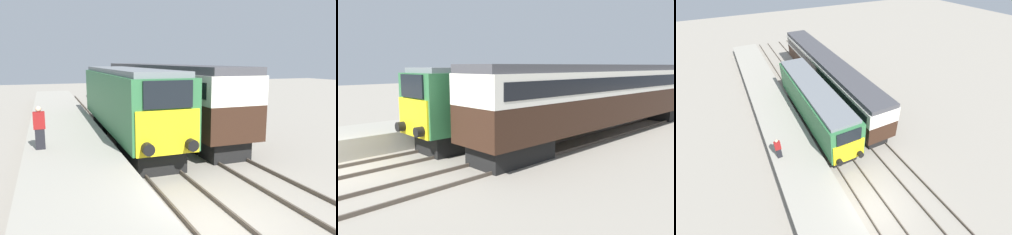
{
  "view_description": "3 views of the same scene",
  "coord_description": "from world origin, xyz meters",
  "views": [
    {
      "loc": [
        -4.11,
        -7.21,
        4.43
      ],
      "look_at": [
        0.0,
        3.74,
        2.39
      ],
      "focal_mm": 35.0,
      "sensor_mm": 36.0,
      "label": 1
    },
    {
      "loc": [
        13.15,
        -3.18,
        4.12
      ],
      "look_at": [
        1.7,
        7.74,
        1.6
      ],
      "focal_mm": 35.0,
      "sensor_mm": 36.0,
      "label": 2
    },
    {
      "loc": [
        -5.54,
        -6.2,
        13.44
      ],
      "look_at": [
        1.7,
        7.74,
        1.6
      ],
      "focal_mm": 24.0,
      "sensor_mm": 36.0,
      "label": 3
    }
  ],
  "objects": [
    {
      "name": "locomotive",
      "position": [
        0.0,
        10.21,
        2.23
      ],
      "size": [
        2.7,
        13.44,
        4.03
      ],
      "color": "black",
      "rests_on": "ground_plane"
    },
    {
      "name": "rails_near_track",
      "position": [
        0.0,
        5.0,
        0.07
      ],
      "size": [
        1.51,
        60.0,
        0.14
      ],
      "color": "#4C4238",
      "rests_on": "ground_plane"
    },
    {
      "name": "passenger_carriage",
      "position": [
        3.4,
        15.02,
        2.54
      ],
      "size": [
        2.75,
        21.49,
        4.17
      ],
      "color": "black",
      "rests_on": "ground_plane"
    },
    {
      "name": "platform_left",
      "position": [
        -3.3,
        8.0,
        0.48
      ],
      "size": [
        3.5,
        50.0,
        0.97
      ],
      "color": "#9E998C",
      "rests_on": "ground_plane"
    },
    {
      "name": "person_on_platform",
      "position": [
        -4.42,
        6.36,
        1.82
      ],
      "size": [
        0.44,
        0.26,
        1.72
      ],
      "color": "black",
      "rests_on": "platform_left"
    },
    {
      "name": "rails_far_track",
      "position": [
        3.4,
        5.0,
        0.07
      ],
      "size": [
        1.5,
        60.0,
        0.14
      ],
      "color": "#4C4238",
      "rests_on": "ground_plane"
    }
  ]
}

